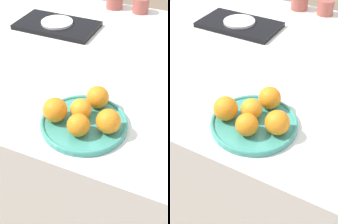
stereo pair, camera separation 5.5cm
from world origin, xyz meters
The scene contains 12 objects.
ground_plane centered at (0.00, 0.00, 0.00)m, with size 12.00×12.00×0.00m, color #7A6651.
table centered at (0.00, 0.00, 0.36)m, with size 1.51×1.10×0.72m.
fruit_platter centered at (0.10, -0.38, 0.73)m, with size 0.25×0.25×0.02m.
orange_0 centered at (0.10, -0.30, 0.77)m, with size 0.07×0.07×0.07m.
orange_1 centered at (0.02, -0.41, 0.77)m, with size 0.07×0.07×0.07m.
orange_2 centered at (0.10, -0.43, 0.76)m, with size 0.06×0.06×0.06m.
orange_3 centered at (0.17, -0.39, 0.77)m, with size 0.07×0.07×0.07m.
orange_4 centered at (0.08, -0.37, 0.76)m, with size 0.06×0.06×0.06m.
serving_tray centered at (-0.28, 0.16, 0.73)m, with size 0.36×0.20×0.02m.
side_plate centered at (-0.28, 0.16, 0.74)m, with size 0.14×0.14×0.01m.
cup_0 centered at (0.01, 0.48, 0.75)m, with size 0.08×0.08×0.07m.
cup_2 centered at (-0.12, 0.48, 0.75)m, with size 0.08×0.08×0.07m.
Camera 1 is at (0.36, -0.99, 1.32)m, focal length 50.00 mm.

